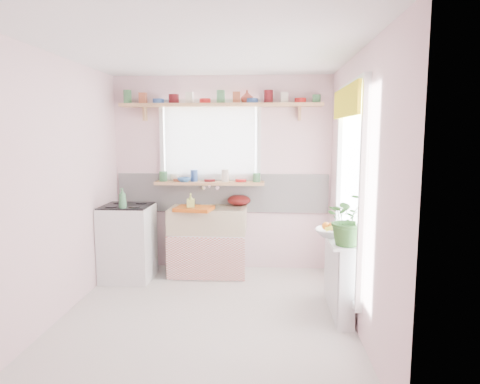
{
  "coord_description": "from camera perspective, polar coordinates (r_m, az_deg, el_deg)",
  "views": [
    {
      "loc": [
        0.58,
        -3.92,
        1.76
      ],
      "look_at": [
        0.3,
        0.55,
        1.15
      ],
      "focal_mm": 32.0,
      "sensor_mm": 36.0,
      "label": 1
    }
  ],
  "objects": [
    {
      "name": "shelf_crockery",
      "position": [
        5.44,
        -2.78,
        12.29
      ],
      "size": [
        2.47,
        0.11,
        0.12
      ],
      "color": "#3F7F4C",
      "rests_on": "pine_shelf"
    },
    {
      "name": "sill_bowl",
      "position": [
        5.47,
        -7.47,
        1.63
      ],
      "size": [
        0.2,
        0.2,
        0.05
      ],
      "primitive_type": "imported",
      "rotation": [
        0.0,
        0.0,
        0.2
      ],
      "color": "#376FB3",
      "rests_on": "windowsill"
    },
    {
      "name": "sink_unit",
      "position": [
        5.43,
        -4.25,
        -6.47
      ],
      "size": [
        0.95,
        0.65,
        1.11
      ],
      "color": "white",
      "rests_on": "ground"
    },
    {
      "name": "room",
      "position": [
        4.79,
        4.57,
        3.02
      ],
      "size": [
        3.2,
        3.2,
        3.2
      ],
      "color": "silver",
      "rests_on": "ground"
    },
    {
      "name": "soap_bottle_sink",
      "position": [
        5.16,
        -6.59,
        -1.33
      ],
      "size": [
        0.1,
        0.11,
        0.21
      ],
      "primitive_type": "imported",
      "rotation": [
        0.0,
        0.0,
        0.12
      ],
      "color": "#CCDC62",
      "rests_on": "sink_unit"
    },
    {
      "name": "cooker_bottle",
      "position": [
        5.08,
        -15.4,
        -0.81
      ],
      "size": [
        0.11,
        0.11,
        0.23
      ],
      "primitive_type": "imported",
      "rotation": [
        0.0,
        0.0,
        -0.27
      ],
      "color": "#3E7D4E",
      "rests_on": "cooker"
    },
    {
      "name": "herb_pot",
      "position": [
        3.9,
        14.7,
        -5.77
      ],
      "size": [
        0.1,
        0.07,
        0.19
      ],
      "primitive_type": "imported",
      "rotation": [
        0.0,
        0.0,
        0.07
      ],
      "color": "#386829",
      "rests_on": "radiator_ledge"
    },
    {
      "name": "dish_tray",
      "position": [
        5.17,
        -6.15,
        -2.23
      ],
      "size": [
        0.48,
        0.39,
        0.04
      ],
      "primitive_type": "cube",
      "rotation": [
        0.0,
        0.0,
        -0.15
      ],
      "color": "#CF5B12",
      "rests_on": "sink_unit"
    },
    {
      "name": "pine_shelf",
      "position": [
        5.43,
        -2.58,
        11.51
      ],
      "size": [
        2.52,
        0.24,
        0.04
      ],
      "primitive_type": "cube",
      "color": "tan",
      "rests_on": "room"
    },
    {
      "name": "cooker",
      "position": [
        5.4,
        -14.71,
        -6.47
      ],
      "size": [
        0.58,
        0.58,
        0.93
      ],
      "color": "white",
      "rests_on": "ground"
    },
    {
      "name": "shelf_vase",
      "position": [
        5.47,
        0.95,
        12.56
      ],
      "size": [
        0.21,
        0.21,
        0.16
      ],
      "primitive_type": "imported",
      "rotation": [
        0.0,
        0.0,
        0.4
      ],
      "color": "#9E4030",
      "rests_on": "pine_shelf"
    },
    {
      "name": "fruit_bowl",
      "position": [
        4.26,
        12.08,
        -5.31
      ],
      "size": [
        0.36,
        0.36,
        0.08
      ],
      "primitive_type": "imported",
      "rotation": [
        0.0,
        0.0,
        -0.2
      ],
      "color": "silver",
      "rests_on": "radiator_ledge"
    },
    {
      "name": "fruit",
      "position": [
        4.26,
        12.17,
        -4.49
      ],
      "size": [
        0.2,
        0.14,
        0.1
      ],
      "color": "orange",
      "rests_on": "fruit_bowl"
    },
    {
      "name": "windowsill",
      "position": [
        5.48,
        -4.06,
        1.2
      ],
      "size": [
        1.4,
        0.22,
        0.04
      ],
      "primitive_type": "cube",
      "color": "tan",
      "rests_on": "room"
    },
    {
      "name": "colander",
      "position": [
        5.5,
        -0.14,
        -1.1
      ],
      "size": [
        0.38,
        0.38,
        0.14
      ],
      "primitive_type": "ellipsoid",
      "rotation": [
        0.0,
        0.0,
        -0.33
      ],
      "color": "#520E0E",
      "rests_on": "sink_unit"
    },
    {
      "name": "sill_crockery",
      "position": [
        5.48,
        -4.25,
        1.98
      ],
      "size": [
        1.35,
        0.11,
        0.12
      ],
      "color": "#3F7F4C",
      "rests_on": "windowsill"
    },
    {
      "name": "sill_cup",
      "position": [
        5.61,
        -8.67,
        1.96
      ],
      "size": [
        0.15,
        0.15,
        0.09
      ],
      "primitive_type": "imported",
      "rotation": [
        0.0,
        0.0,
        -0.33
      ],
      "color": "#EDE6CD",
      "rests_on": "windowsill"
    },
    {
      "name": "radiator_ledge",
      "position": [
        4.4,
        13.06,
        -10.55
      ],
      "size": [
        0.22,
        0.95,
        0.78
      ],
      "color": "white",
      "rests_on": "ground"
    },
    {
      "name": "jade_plant",
      "position": [
        3.93,
        14.37,
        -3.48
      ],
      "size": [
        0.48,
        0.43,
        0.48
      ],
      "primitive_type": "imported",
      "rotation": [
        0.0,
        0.0,
        0.14
      ],
      "color": "#316227",
      "rests_on": "radiator_ledge"
    }
  ]
}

